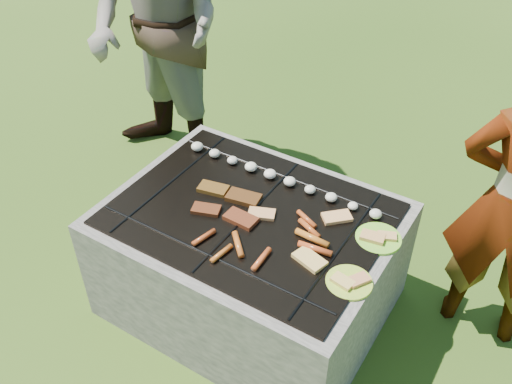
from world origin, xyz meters
TOP-DOWN VIEW (x-y plane):
  - lawn at (0.00, 0.00)m, footprint 60.00×60.00m
  - fire_pit at (0.00, 0.00)m, footprint 1.30×1.00m
  - mushrooms at (-0.04, 0.28)m, footprint 1.06×0.06m
  - pork_slabs at (-0.11, -0.00)m, footprint 0.38×0.27m
  - sausages at (0.21, -0.11)m, footprint 0.54×0.48m
  - bread_on_grate at (0.28, 0.01)m, footprint 0.47×0.43m
  - plate_far at (0.56, 0.16)m, footprint 0.24×0.24m
  - plate_near at (0.56, -0.14)m, footprint 0.25×0.25m
  - bystander at (-1.14, 0.76)m, footprint 1.10×0.94m

SIDE VIEW (x-z plane):
  - lawn at x=0.00m, z-range 0.00..0.00m
  - fire_pit at x=0.00m, z-range -0.03..0.59m
  - plate_near at x=0.56m, z-range 0.60..0.62m
  - plate_far at x=0.56m, z-range 0.59..0.63m
  - bread_on_grate at x=0.28m, z-range 0.61..0.63m
  - pork_slabs at x=-0.11m, z-range 0.61..0.63m
  - sausages at x=0.21m, z-range 0.61..0.64m
  - mushrooms at x=-0.04m, z-range 0.61..0.65m
  - bystander at x=-1.14m, z-range 0.00..1.94m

